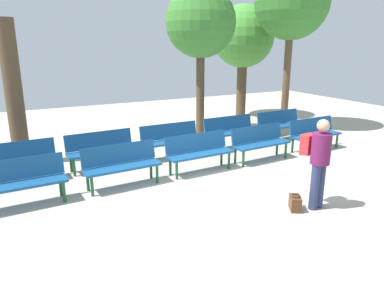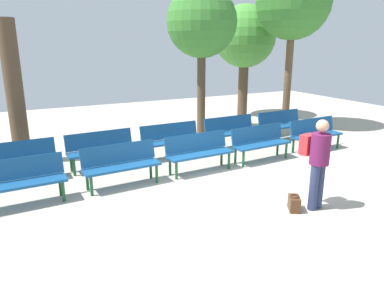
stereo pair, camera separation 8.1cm
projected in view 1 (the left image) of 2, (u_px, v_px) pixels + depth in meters
The scene contains 17 objects.
ground_plane at pixel (237, 195), 7.20m from camera, with size 24.00×24.00×0.00m, color #B2A899.
bench_r0_c0 at pixel (20, 180), 6.62m from camera, with size 1.62×0.55×0.87m.
bench_r0_c1 at pixel (121, 163), 7.55m from camera, with size 1.62×0.56×0.87m.
bench_r0_c2 at pixel (199, 150), 8.42m from camera, with size 1.62×0.55×0.87m.
bench_r0_c3 at pixel (260, 141), 9.23m from camera, with size 1.63×0.58×0.87m.
bench_r0_c4 at pixel (314, 132), 10.14m from camera, with size 1.62×0.54×0.87m.
bench_r1_c0 at pixel (17, 160), 7.72m from camera, with size 1.62×0.53×0.87m.
bench_r1_c1 at pixel (101, 148), 8.61m from camera, with size 1.62×0.56×0.87m.
bench_r1_c2 at pixel (171, 138), 9.47m from camera, with size 1.61×0.51×0.87m.
bench_r1_c3 at pixel (230, 130), 10.39m from camera, with size 1.61×0.53×0.87m.
bench_r1_c4 at pixel (280, 123), 11.24m from camera, with size 1.62×0.55×0.87m.
tree_0 at pixel (243, 38), 14.12m from camera, with size 2.41×2.41×4.35m.
tree_1 at pixel (14, 94), 8.67m from camera, with size 0.41×0.41×3.47m.
tree_2 at pixel (201, 23), 11.12m from camera, with size 2.18×2.18×4.61m.
tree_3 at pixel (292, 3), 11.88m from camera, with size 2.46×2.46×5.43m.
visitor_with_backpack at pixel (318, 158), 6.42m from camera, with size 0.40×0.57×1.65m.
handbag at pixel (295, 203), 6.53m from camera, with size 0.32×0.37×0.29m.
Camera 1 is at (-3.85, -5.50, 2.92)m, focal length 33.97 mm.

